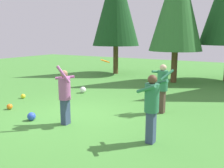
{
  "coord_description": "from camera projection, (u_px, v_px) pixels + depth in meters",
  "views": [
    {
      "loc": [
        4.89,
        -5.9,
        2.51
      ],
      "look_at": [
        1.1,
        0.59,
        1.05
      ],
      "focal_mm": 39.72,
      "sensor_mm": 36.0,
      "label": 1
    }
  ],
  "objects": [
    {
      "name": "tree_left",
      "position": [
        116.0,
        3.0,
        16.01
      ],
      "size": [
        3.08,
        3.08,
        7.36
      ],
      "color": "brown",
      "rests_on": "ground_plane"
    },
    {
      "name": "person_thrower",
      "position": [
        65.0,
        93.0,
        7.01
      ],
      "size": [
        0.65,
        0.66,
        1.74
      ],
      "rotation": [
        0.0,
        0.0,
        0.61
      ],
      "color": "#38476B",
      "rests_on": "ground_plane"
    },
    {
      "name": "person_catcher",
      "position": [
        162.0,
        85.0,
        8.06
      ],
      "size": [
        0.69,
        0.72,
        1.62
      ],
      "rotation": [
        0.0,
        0.0,
        -2.12
      ],
      "color": "#4C382D",
      "rests_on": "ground_plane"
    },
    {
      "name": "ball_yellow",
      "position": [
        23.0,
        96.0,
        10.11
      ],
      "size": [
        0.19,
        0.19,
        0.19
      ],
      "primitive_type": "sphere",
      "color": "yellow",
      "rests_on": "ground_plane"
    },
    {
      "name": "person_bystander",
      "position": [
        152.0,
        103.0,
        5.74
      ],
      "size": [
        0.69,
        0.65,
        1.64
      ],
      "rotation": [
        0.0,
        0.0,
        2.78
      ],
      "color": "#38476B",
      "rests_on": "ground_plane"
    },
    {
      "name": "tree_center",
      "position": [
        177.0,
        3.0,
        12.91
      ],
      "size": [
        2.82,
        2.82,
        6.74
      ],
      "color": "brown",
      "rests_on": "ground_plane"
    },
    {
      "name": "frisbee",
      "position": [
        105.0,
        61.0,
        6.93
      ],
      "size": [
        0.37,
        0.38,
        0.11
      ],
      "color": "orange"
    },
    {
      "name": "ground_plane",
      "position": [
        73.0,
        116.0,
        7.9
      ],
      "size": [
        40.0,
        40.0,
        0.0
      ],
      "primitive_type": "plane",
      "color": "#478C38"
    },
    {
      "name": "ball_orange",
      "position": [
        10.0,
        107.0,
        8.6
      ],
      "size": [
        0.2,
        0.2,
        0.2
      ],
      "primitive_type": "sphere",
      "color": "orange",
      "rests_on": "ground_plane"
    },
    {
      "name": "ball_white",
      "position": [
        83.0,
        90.0,
        11.08
      ],
      "size": [
        0.28,
        0.28,
        0.28
      ],
      "primitive_type": "sphere",
      "color": "white",
      "rests_on": "ground_plane"
    },
    {
      "name": "ball_blue",
      "position": [
        31.0,
        116.0,
        7.47
      ],
      "size": [
        0.25,
        0.25,
        0.25
      ],
      "primitive_type": "sphere",
      "color": "blue",
      "rests_on": "ground_plane"
    }
  ]
}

